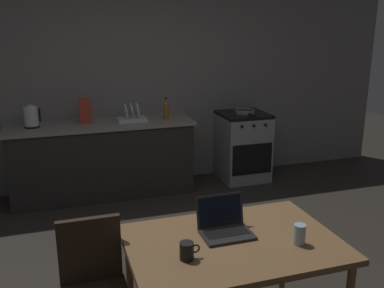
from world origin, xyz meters
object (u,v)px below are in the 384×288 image
object	(u,v)px
chair	(93,283)
cereal_box	(85,111)
laptop	(225,226)
bottle	(166,109)
electric_kettle	(31,117)
dish_rack	(132,117)
stove_oven	(243,146)
coffee_mug	(187,251)
drinking_glass	(300,234)
frying_pan	(245,111)
dining_table	(233,251)

from	to	relation	value
chair	cereal_box	bearing A→B (deg)	66.13
chair	laptop	bearing A→B (deg)	-20.65
bottle	cereal_box	bearing A→B (deg)	175.78
electric_kettle	bottle	xyz separation A→B (m)	(1.54, -0.05, 0.00)
bottle	dish_rack	distance (m)	0.42
stove_oven	coffee_mug	xyz separation A→B (m)	(-1.68, -2.93, 0.34)
bottle	dish_rack	bearing A→B (deg)	173.05
cereal_box	drinking_glass	bearing A→B (deg)	-71.21
chair	drinking_glass	bearing A→B (deg)	-32.83
chair	coffee_mug	world-z (taller)	chair
electric_kettle	chair	bearing A→B (deg)	-81.77
laptop	frying_pan	bearing A→B (deg)	52.17
dish_rack	stove_oven	bearing A→B (deg)	-0.10
electric_kettle	frying_pan	size ratio (longest dim) A/B	0.58
electric_kettle	dining_table	bearing A→B (deg)	-66.26
bottle	coffee_mug	distance (m)	2.96
chair	coffee_mug	size ratio (longest dim) A/B	7.47
electric_kettle	bottle	bearing A→B (deg)	-1.86
laptop	bottle	distance (m)	2.69
stove_oven	electric_kettle	xyz separation A→B (m)	(-2.59, 0.00, 0.57)
frying_pan	dish_rack	size ratio (longest dim) A/B	1.27
laptop	dish_rack	bearing A→B (deg)	81.35
dining_table	laptop	xyz separation A→B (m)	(-0.01, 0.11, 0.11)
drinking_glass	dish_rack	xyz separation A→B (m)	(-0.48, 2.98, 0.15)
chair	electric_kettle	xyz separation A→B (m)	(-0.39, 2.69, 0.49)
laptop	coffee_mug	xyz separation A→B (m)	(-0.32, -0.23, 0.01)
frying_pan	stove_oven	bearing A→B (deg)	106.77
dining_table	electric_kettle	world-z (taller)	electric_kettle
coffee_mug	dining_table	bearing A→B (deg)	18.94
cereal_box	frying_pan	bearing A→B (deg)	-1.37
laptop	bottle	size ratio (longest dim) A/B	1.21
coffee_mug	dish_rack	xyz separation A→B (m)	(0.22, 2.93, 0.16)
bottle	drinking_glass	world-z (taller)	bottle
drinking_glass	frying_pan	bearing A→B (deg)	71.48
electric_kettle	drinking_glass	size ratio (longest dim) A/B	1.96
stove_oven	drinking_glass	xyz separation A→B (m)	(-0.98, -2.97, 0.35)
stove_oven	dish_rack	distance (m)	1.54
dining_table	dish_rack	size ratio (longest dim) A/B	3.83
cereal_box	electric_kettle	bearing A→B (deg)	-178.05
frying_pan	coffee_mug	world-z (taller)	frying_pan
drinking_glass	cereal_box	size ratio (longest dim) A/B	0.43
frying_pan	cereal_box	distance (m)	2.01
drinking_glass	coffee_mug	bearing A→B (deg)	176.50
electric_kettle	dish_rack	size ratio (longest dim) A/B	0.73
stove_oven	bottle	size ratio (longest dim) A/B	3.39
laptop	cereal_box	xyz separation A→B (m)	(-0.64, 2.73, 0.27)
bottle	frying_pan	size ratio (longest dim) A/B	0.61
dish_rack	bottle	bearing A→B (deg)	-6.95
chair	stove_oven	bearing A→B (deg)	31.06
dish_rack	chair	bearing A→B (deg)	-105.29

